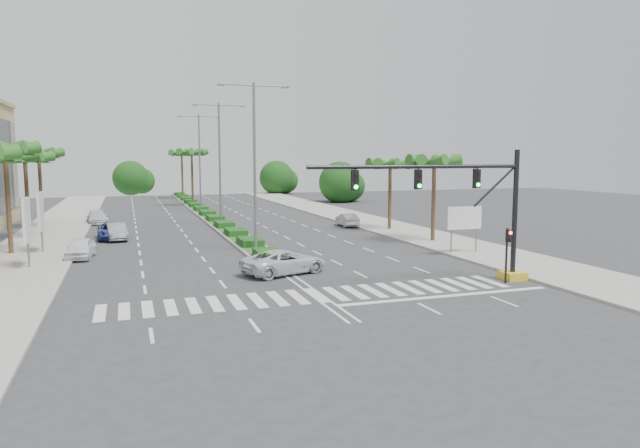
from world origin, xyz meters
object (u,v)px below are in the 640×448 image
object	(u,v)px
car_parked_a	(81,248)
car_parked_b	(117,232)
car_parked_c	(112,231)
car_right	(347,220)
car_parked_d	(97,217)
car_crossing	(284,262)

from	to	relation	value
car_parked_a	car_parked_b	xyz separation A→B (m)	(2.17, 8.39, 0.01)
car_parked_a	car_parked_c	distance (m)	9.17
car_parked_c	car_right	size ratio (longest dim) A/B	1.26
car_parked_a	car_parked_d	bearing A→B (deg)	95.28
car_parked_d	car_parked_b	bearing A→B (deg)	-88.96
car_right	car_parked_d	bearing A→B (deg)	-20.64
car_parked_a	car_right	distance (m)	26.00
car_parked_a	car_parked_b	size ratio (longest dim) A/B	0.95
car_parked_b	car_parked_d	distance (m)	13.20
car_parked_a	car_parked_d	world-z (taller)	car_parked_a
car_parked_d	car_crossing	world-z (taller)	car_crossing
car_crossing	car_right	bearing A→B (deg)	-49.24
car_parked_a	car_right	xyz separation A→B (m)	(23.60, 10.91, -0.04)
car_parked_a	car_parked_d	distance (m)	21.43
car_parked_c	car_crossing	world-z (taller)	car_crossing
car_parked_a	car_right	world-z (taller)	car_parked_a
car_parked_a	car_parked_c	xyz separation A→B (m)	(1.82, 8.98, 0.00)
car_parked_a	car_right	size ratio (longest dim) A/B	1.02
car_crossing	car_parked_c	bearing A→B (deg)	9.35
car_crossing	car_parked_b	bearing A→B (deg)	9.27
car_right	car_parked_c	bearing A→B (deg)	8.55
car_parked_b	car_parked_c	bearing A→B (deg)	114.38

